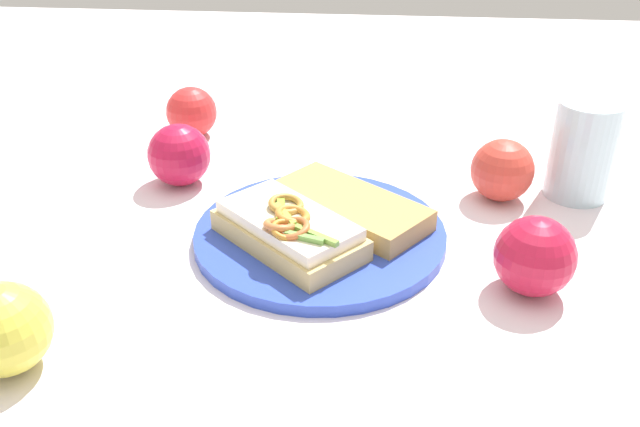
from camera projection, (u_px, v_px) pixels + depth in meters
name	position (u px, v px, depth m)	size (l,w,h in m)	color
ground_plane	(320.00, 240.00, 0.75)	(2.00, 2.00, 0.00)	silver
plate	(320.00, 235.00, 0.75)	(0.27, 0.27, 0.01)	blue
sandwich	(289.00, 229.00, 0.71)	(0.18, 0.17, 0.05)	tan
bread_slice_side	(349.00, 207.00, 0.77)	(0.18, 0.08, 0.02)	tan
apple_0	(3.00, 329.00, 0.56)	(0.08, 0.08, 0.08)	gold
apple_1	(535.00, 256.00, 0.66)	(0.08, 0.08, 0.08)	#B71836
apple_2	(179.00, 155.00, 0.85)	(0.08, 0.08, 0.08)	#B61539
apple_3	(192.00, 112.00, 0.99)	(0.07, 0.07, 0.07)	red
apple_4	(502.00, 170.00, 0.82)	(0.07, 0.07, 0.07)	#CC3D31
drinking_glass	(583.00, 150.00, 0.82)	(0.08, 0.08, 0.12)	silver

